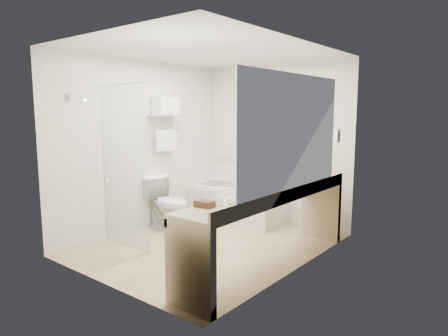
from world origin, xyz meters
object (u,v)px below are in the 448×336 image
Objects in this scene: bathtub at (236,203)px; amenity_basket at (205,204)px; toilet at (168,204)px; water_bottle_left at (312,171)px; vanity_counter at (270,212)px.

bathtub is 2.74m from amenity_basket.
water_bottle_left is (1.86, 0.96, 0.55)m from toilet.
toilet is (-1.97, 0.29, -0.25)m from vanity_counter.
vanity_counter is 3.37× the size of toilet.
amenity_basket is (1.36, -2.31, 0.60)m from bathtub.
amenity_basket is (-0.17, -0.92, 0.24)m from vanity_counter.
amenity_basket is at bearing -118.11° from toilet.
bathtub is at bearing -16.60° from toilet.
water_bottle_left is at bearing 95.11° from vanity_counter.
vanity_counter is at bearing -84.89° from water_bottle_left.
vanity_counter reaches higher than amenity_basket.
bathtub is 2.00× the size of toilet.
vanity_counter is 2.01m from toilet.
bathtub is at bearing 174.37° from water_bottle_left.
water_bottle_left is at bearing 88.52° from amenity_basket.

